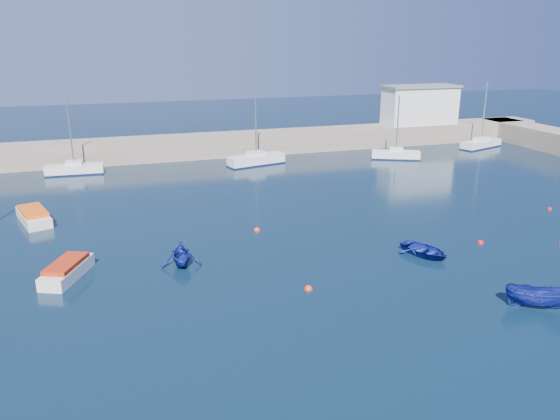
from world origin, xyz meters
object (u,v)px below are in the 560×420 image
object	(u,v)px
sailboat_6	(256,159)
dinghy_left	(181,254)
dinghy_right	(538,297)
harbor_office	(420,106)
motorboat_2	(34,216)
sailboat_7	(396,154)
sailboat_5	(74,169)
dinghy_center	(425,250)
motorboat_1	(67,270)
sailboat_8	(481,144)

from	to	relation	value
sailboat_6	dinghy_left	bearing A→B (deg)	140.88
sailboat_6	dinghy_right	distance (m)	39.02
harbor_office	motorboat_2	distance (m)	52.55
harbor_office	sailboat_7	xyz separation A→B (m)	(-8.47, -8.93, -4.54)
sailboat_7	sailboat_5	bearing A→B (deg)	109.35
sailboat_7	dinghy_right	xyz separation A→B (m)	(-11.97, -36.53, 0.10)
sailboat_6	motorboat_2	bearing A→B (deg)	108.48
sailboat_6	motorboat_2	distance (m)	26.66
harbor_office	dinghy_center	xyz separation A→B (m)	(-22.09, -36.95, -4.73)
motorboat_1	sailboat_6	bearing A→B (deg)	78.31
sailboat_5	dinghy_center	size ratio (longest dim) A/B	2.23
motorboat_1	dinghy_left	xyz separation A→B (m)	(6.92, -0.25, 0.28)
motorboat_1	dinghy_right	bearing A→B (deg)	-1.90
sailboat_6	sailboat_8	size ratio (longest dim) A/B	1.02
sailboat_5	sailboat_8	distance (m)	51.33
sailboat_7	harbor_office	bearing A→B (deg)	-18.21
sailboat_5	sailboat_6	size ratio (longest dim) A/B	0.89
harbor_office	motorboat_1	xyz separation A→B (m)	(-44.89, -33.30, -4.60)
harbor_office	sailboat_5	size ratio (longest dim) A/B	1.27
motorboat_2	dinghy_left	bearing A→B (deg)	-67.75
sailboat_5	motorboat_2	distance (m)	16.20
sailboat_5	dinghy_right	bearing A→B (deg)	-145.46
sailboat_5	sailboat_6	bearing A→B (deg)	-91.89
dinghy_left	sailboat_8	bearing A→B (deg)	36.88
dinghy_left	dinghy_right	world-z (taller)	dinghy_left
sailboat_5	sailboat_7	bearing A→B (deg)	-93.06
sailboat_8	dinghy_right	bearing A→B (deg)	126.79
sailboat_7	motorboat_1	distance (m)	43.82
dinghy_left	sailboat_5	bearing A→B (deg)	109.38
harbor_office	sailboat_7	size ratio (longest dim) A/B	1.31
harbor_office	sailboat_6	xyz separation A→B (m)	(-25.44, -6.75, -4.46)
harbor_office	dinghy_center	size ratio (longest dim) A/B	2.83
dinghy_center	harbor_office	bearing A→B (deg)	38.20
sailboat_7	sailboat_6	bearing A→B (deg)	107.99
dinghy_center	sailboat_8	bearing A→B (deg)	26.77
sailboat_5	sailboat_8	world-z (taller)	sailboat_8
dinghy_right	dinghy_left	bearing A→B (deg)	88.51
harbor_office	dinghy_center	bearing A→B (deg)	-120.88
sailboat_5	dinghy_left	distance (m)	29.39
motorboat_2	dinghy_left	size ratio (longest dim) A/B	1.82
sailboat_6	motorboat_2	xyz separation A→B (m)	(-22.47, -14.34, -0.14)
motorboat_2	sailboat_5	bearing A→B (deg)	64.45
harbor_office	sailboat_8	world-z (taller)	sailboat_8
sailboat_6	dinghy_center	xyz separation A→B (m)	(3.35, -30.19, -0.27)
dinghy_left	dinghy_right	bearing A→B (deg)	-29.31
sailboat_5	dinghy_left	xyz separation A→B (m)	(7.36, -28.45, 0.20)
sailboat_7	dinghy_center	size ratio (longest dim) A/B	2.15
sailboat_6	motorboat_2	world-z (taller)	sailboat_6
sailboat_8	motorboat_1	world-z (taller)	sailboat_8
harbor_office	dinghy_right	size ratio (longest dim) A/B	2.91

